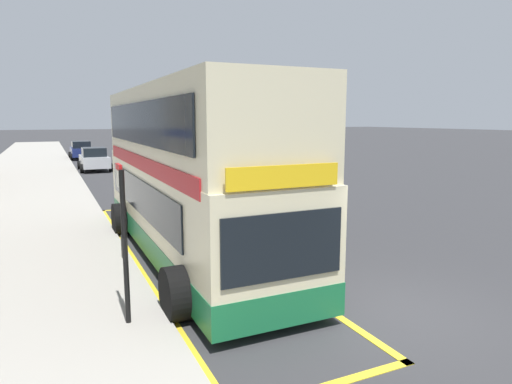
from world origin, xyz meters
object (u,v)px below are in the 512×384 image
parked_car_white_kerbside (191,161)px  parked_car_silver_distant (94,159)px  bus_stop_sign (124,231)px  double_decker_bus (188,178)px  parked_car_navy_ahead (81,150)px

parked_car_white_kerbside → parked_car_silver_distant: same height
bus_stop_sign → double_decker_bus: bearing=59.2°
double_decker_bus → parked_car_silver_distant: 22.06m
bus_stop_sign → parked_car_navy_ahead: size_ratio=0.65×
parked_car_white_kerbside → bus_stop_sign: bearing=-111.7°
double_decker_bus → bus_stop_sign: 4.37m
parked_car_navy_ahead → parked_car_silver_distant: bearing=-90.1°
double_decker_bus → parked_car_silver_distant: (-0.34, 22.02, -1.26)m
parked_car_white_kerbside → parked_car_silver_distant: (-5.82, 4.10, 0.00)m
double_decker_bus → parked_car_navy_ahead: double_decker_bus is taller
parked_car_white_kerbside → double_decker_bus: bearing=-109.1°
bus_stop_sign → parked_car_silver_distant: (1.89, 25.76, -0.94)m
bus_stop_sign → parked_car_silver_distant: size_ratio=0.65×
parked_car_navy_ahead → parked_car_white_kerbside: same height
bus_stop_sign → parked_car_silver_distant: bus_stop_sign is taller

